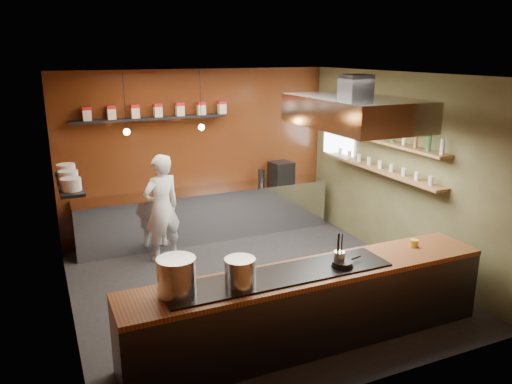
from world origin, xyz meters
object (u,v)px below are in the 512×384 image
stockpot_large (177,276)px  stockpot_small (240,272)px  espresso_machine (281,172)px  extractor_hood (354,112)px  chef (162,208)px

stockpot_large → stockpot_small: stockpot_large is taller
stockpot_large → stockpot_small: size_ratio=1.22×
stockpot_large → espresso_machine: (3.02, 3.67, -0.03)m
extractor_hood → chef: size_ratio=1.14×
chef → stockpot_small: bearing=73.1°
stockpot_large → stockpot_small: (0.64, -0.10, -0.04)m
extractor_hood → stockpot_small: size_ratio=6.16×
extractor_hood → stockpot_large: (-2.85, -1.17, -1.37)m
stockpot_large → chef: (0.58, 3.07, -0.26)m
stockpot_small → espresso_machine: espresso_machine is taller
extractor_hood → stockpot_large: 3.37m
extractor_hood → espresso_machine: extractor_hood is taller
extractor_hood → chef: (-2.27, 1.90, -1.63)m
stockpot_small → chef: bearing=91.1°
extractor_hood → stockpot_small: 2.91m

